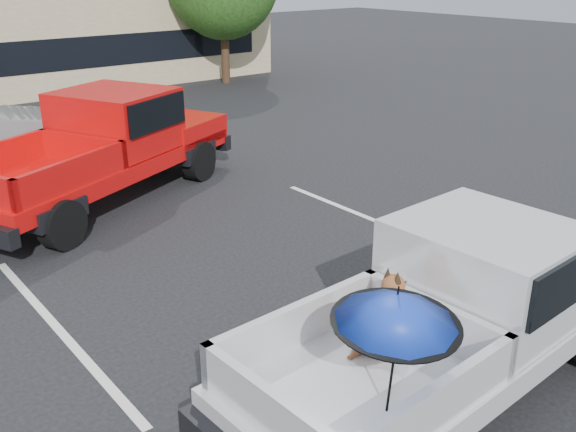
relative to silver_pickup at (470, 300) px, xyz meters
The scene contains 5 objects.
ground 2.27m from the silver_pickup, 96.16° to the left, with size 90.00×90.00×0.00m, color black.
stripe_left 5.24m from the silver_pickup, 128.81° to the left, with size 0.12×5.00×0.01m, color silver.
stripe_right 4.98m from the silver_pickup, 55.15° to the left, with size 0.12×5.00×0.01m, color silver.
silver_pickup is the anchor object (origin of this frame).
red_pickup 8.48m from the silver_pickup, 92.16° to the left, with size 6.77×4.71×2.12m.
Camera 1 is at (-5.22, -5.56, 4.50)m, focal length 40.00 mm.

